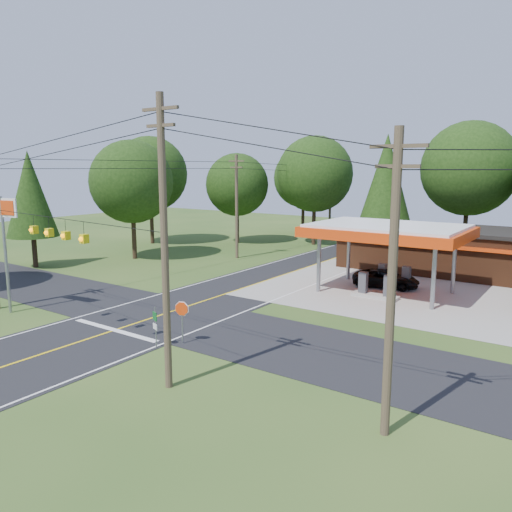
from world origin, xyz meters
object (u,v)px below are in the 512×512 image
Objects in this scene: octagonal_stop_sign at (182,312)px; gas_canopy at (387,233)px; big_stop_sign at (3,227)px; suv_car at (386,279)px.

gas_canopy is at bearing 74.30° from octagonal_stop_sign.
big_stop_sign is 13.18m from octagonal_stop_sign.
octagonal_stop_sign is (-4.50, -16.01, -2.62)m from gas_canopy.
big_stop_sign is at bearing 129.07° from suv_car.
suv_car is 25.97m from big_stop_sign.
gas_canopy is 3.94m from suv_car.
suv_car is 2.14× the size of octagonal_stop_sign.
suv_car is at bearing 108.43° from gas_canopy.
octagonal_stop_sign is at bearing -105.70° from gas_canopy.
suv_car is 17.99m from octagonal_stop_sign.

